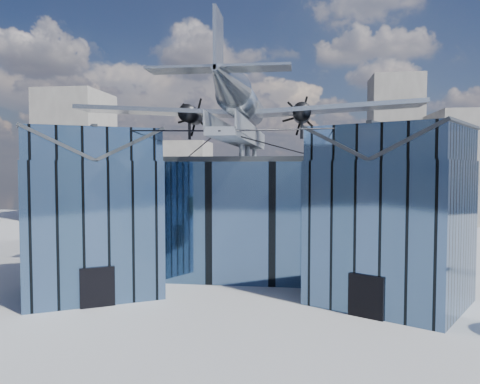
# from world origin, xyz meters

# --- Properties ---
(ground_plane) EXTENTS (120.00, 120.00, 0.00)m
(ground_plane) POSITION_xyz_m (0.00, 0.00, 0.00)
(ground_plane) COLOR gray
(museum) EXTENTS (32.88, 24.50, 17.60)m
(museum) POSITION_xyz_m (0.00, 5.82, 5.54)
(museum) COLOR #405D83
(museum) RESTS_ON ground
(bg_towers) EXTENTS (77.00, 24.50, 26.00)m
(bg_towers) POSITION_xyz_m (1.45, 50.49, 10.01)
(bg_towers) COLOR slate
(bg_towers) RESTS_ON ground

